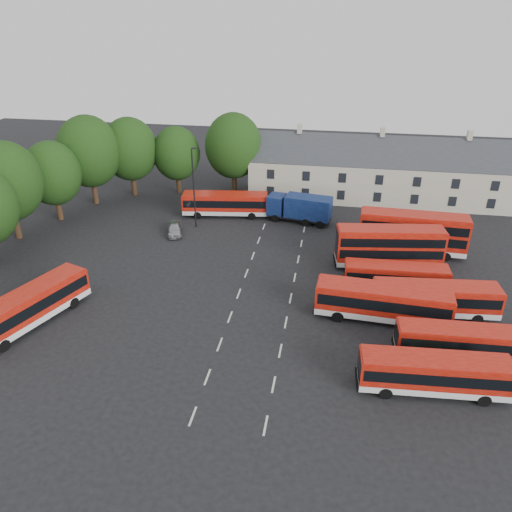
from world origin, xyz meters
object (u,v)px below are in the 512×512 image
object	(u,v)px
silver_car	(175,229)
bus_row_a	(434,372)
lime_car	(448,379)
lamppost	(194,186)
bus_west	(28,305)
box_truck	(300,207)
bus_dd_south	(390,245)

from	to	relation	value
silver_car	bus_row_a	bearing A→B (deg)	-57.71
lime_car	lamppost	world-z (taller)	lamppost
bus_west	box_truck	distance (m)	33.46
bus_row_a	bus_dd_south	size ratio (longest dim) A/B	0.95
bus_west	lime_car	bearing A→B (deg)	-73.79
bus_row_a	silver_car	distance (m)	35.03
lime_car	bus_dd_south	bearing A→B (deg)	18.65
bus_row_a	lime_car	bearing A→B (deg)	26.75
box_truck	silver_car	bearing A→B (deg)	-146.56
bus_west	bus_dd_south	bearing A→B (deg)	-43.18
bus_dd_south	box_truck	size ratio (longest dim) A/B	1.35
bus_row_a	lamppost	world-z (taller)	lamppost
box_truck	lime_car	distance (m)	31.30
bus_dd_south	lamppost	bearing A→B (deg)	155.91
bus_west	silver_car	xyz separation A→B (m)	(6.47, 19.98, -1.23)
bus_dd_south	lime_car	distance (m)	18.32
bus_west	lamppost	size ratio (longest dim) A/B	1.15
silver_car	lime_car	size ratio (longest dim) A/B	0.96
bus_dd_south	lime_car	xyz separation A→B (m)	(3.11, -17.96, -1.85)
bus_dd_south	lamppost	xyz separation A→B (m)	(-22.60, 6.69, 2.77)
bus_row_a	lamppost	bearing A→B (deg)	130.61
bus_row_a	bus_dd_south	xyz separation A→B (m)	(-1.90, 18.66, 0.76)
bus_row_a	box_truck	size ratio (longest dim) A/B	1.29
bus_dd_south	silver_car	bearing A→B (deg)	162.56
box_truck	lamppost	size ratio (longest dim) A/B	0.83
bus_row_a	lime_car	size ratio (longest dim) A/B	2.52
bus_west	lamppost	distance (m)	24.18
bus_row_a	bus_west	xyz separation A→B (m)	(-32.94, 2.95, 0.14)
box_truck	lime_car	size ratio (longest dim) A/B	1.96
bus_west	silver_car	bearing A→B (deg)	2.01
silver_car	lamppost	bearing A→B (deg)	34.07
bus_dd_south	lamppost	world-z (taller)	lamppost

